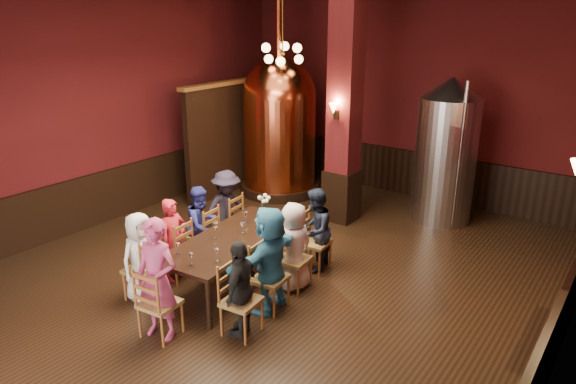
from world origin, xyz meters
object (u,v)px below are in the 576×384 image
Objects in this scene: person_1 at (174,240)px; copper_kettle at (279,125)px; steel_vessel at (446,151)px; rose_vase at (264,201)px; dining_table at (233,241)px; person_2 at (202,225)px; person_0 at (141,257)px.

copper_kettle reaches higher than person_1.
person_1 is 5.34m from steel_vessel.
copper_kettle is at bearing 122.58° from rose_vase.
person_1 is at bearing -116.81° from steel_vessel.
dining_table is 1.93× the size of person_2.
person_2 is at bearing 158.78° from dining_table.
person_0 is 5.91m from steel_vessel.
person_1 is at bearing -113.50° from rose_vase.
steel_vessel is (2.39, 4.72, 0.74)m from person_1.
person_2 is at bearing 6.02° from person_0.
person_1 is 3.75× the size of rose_vase.
person_1 is at bearing 6.02° from person_0.
rose_vase is at bearing -14.62° from person_0.
steel_vessel reaches higher than person_0.
person_1 is 4.45m from copper_kettle.
person_1 is at bearing -158.78° from dining_table.
person_0 is 3.78× the size of rose_vase.
rose_vase is (0.61, 1.40, 0.33)m from person_1.
person_0 is at bearing -113.26° from steel_vessel.
person_2 is 3.82m from copper_kettle.
rose_vase is at bearing -46.77° from person_2.
rose_vase is at bearing 95.54° from dining_table.
dining_table is 0.59× the size of copper_kettle.
dining_table is 0.91m from person_1.
copper_kettle is (-1.11, 3.54, 0.90)m from person_2.
person_1 is 0.30× the size of copper_kettle.
copper_kettle reaches higher than rose_vase.
dining_table is at bearing -110.11° from steel_vessel.
rose_vase is (-1.78, -3.32, -0.41)m from steel_vessel.
person_2 is 1.06m from rose_vase.
person_0 reaches higher than rose_vase.
person_0 is (-0.74, -1.08, -0.04)m from dining_table.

